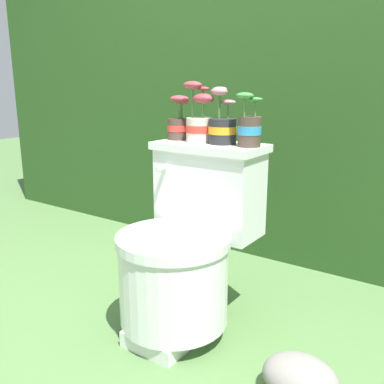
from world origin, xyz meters
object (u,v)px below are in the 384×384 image
Objects in this scene: toilet at (186,249)px; garden_stone at (300,378)px; potted_plant_midright at (249,128)px; potted_plant_left at (178,122)px; potted_plant_midleft at (199,121)px; potted_plant_middle at (222,126)px.

toilet is 0.60m from garden_stone.
potted_plant_midright reaches higher than garden_stone.
potted_plant_left is at bearing 132.49° from toilet.
toilet is 3.63× the size of potted_plant_midright.
potted_plant_midleft reaches higher than potted_plant_middle.
potted_plant_left is 0.91× the size of potted_plant_midright.
garden_stone is at bearing -40.06° from potted_plant_midright.
potted_plant_midleft is at bearing 107.08° from toilet.
potted_plant_middle reaches higher than toilet.
toilet is 3.03× the size of potted_plant_midleft.
potted_plant_left is 0.76× the size of potted_plant_midleft.
potted_plant_left reaches higher than garden_stone.
potted_plant_left is 0.83× the size of potted_plant_middle.
potted_plant_midright is at bearing -6.17° from potted_plant_middle.
potted_plant_midright is (0.34, -0.02, -0.00)m from potted_plant_left.
potted_plant_middle is at bearing 173.83° from potted_plant_midright.
potted_plant_left is at bearing 177.67° from potted_plant_middle.
potted_plant_middle is (0.10, 0.01, -0.01)m from potted_plant_midleft.
potted_plant_left is at bearing 170.61° from potted_plant_midleft.
potted_plant_left is 0.22m from potted_plant_middle.
potted_plant_middle is at bearing -2.33° from potted_plant_left.
garden_stone is at bearing -33.16° from potted_plant_middle.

